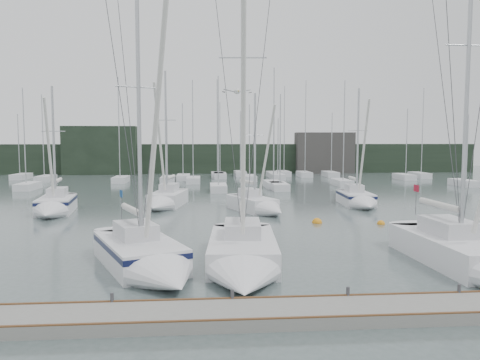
# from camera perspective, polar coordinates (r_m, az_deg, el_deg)

# --- Properties ---
(ground) EXTENTS (160.00, 160.00, 0.00)m
(ground) POSITION_cam_1_polar(r_m,az_deg,el_deg) (20.48, 4.03, -11.42)
(ground) COLOR #485755
(ground) RESTS_ON ground
(dock) EXTENTS (24.00, 2.00, 0.40)m
(dock) POSITION_cam_1_polar(r_m,az_deg,el_deg) (15.75, 6.85, -15.79)
(dock) COLOR slate
(dock) RESTS_ON ground
(far_treeline) EXTENTS (90.00, 4.00, 5.00)m
(far_treeline) POSITION_cam_1_polar(r_m,az_deg,el_deg) (81.55, -2.46, 2.64)
(far_treeline) COLOR black
(far_treeline) RESTS_ON ground
(far_building_left) EXTENTS (12.00, 3.00, 8.00)m
(far_building_left) POSITION_cam_1_polar(r_m,az_deg,el_deg) (81.26, -16.68, 3.49)
(far_building_left) COLOR black
(far_building_left) RESTS_ON ground
(far_building_right) EXTENTS (10.00, 3.00, 7.00)m
(far_building_right) POSITION_cam_1_polar(r_m,az_deg,el_deg) (82.18, 10.25, 3.28)
(far_building_right) COLOR #3B3937
(far_building_right) RESTS_ON ground
(mast_forest) EXTENTS (61.07, 26.49, 14.84)m
(mast_forest) POSITION_cam_1_polar(r_m,az_deg,el_deg) (65.29, 0.40, 0.29)
(mast_forest) COLOR silver
(mast_forest) RESTS_ON ground
(sailboat_near_left) EXTENTS (6.03, 8.95, 13.62)m
(sailboat_near_left) POSITION_cam_1_polar(r_m,az_deg,el_deg) (20.64, -10.98, -9.65)
(sailboat_near_left) COLOR silver
(sailboat_near_left) RESTS_ON ground
(sailboat_near_center) EXTENTS (3.78, 10.10, 16.05)m
(sailboat_near_center) POSITION_cam_1_polar(r_m,az_deg,el_deg) (20.38, 0.38, -9.90)
(sailboat_near_center) COLOR silver
(sailboat_near_center) RESTS_ON ground
(sailboat_mid_a) EXTENTS (3.44, 7.48, 10.70)m
(sailboat_mid_a) POSITION_cam_1_polar(r_m,az_deg,el_deg) (38.82, -21.75, -3.06)
(sailboat_mid_a) COLOR silver
(sailboat_mid_a) RESTS_ON ground
(sailboat_mid_b) EXTENTS (3.73, 7.67, 12.40)m
(sailboat_mid_b) POSITION_cam_1_polar(r_m,az_deg,el_deg) (40.16, -9.27, -2.55)
(sailboat_mid_b) COLOR silver
(sailboat_mid_b) RESTS_ON ground
(sailboat_mid_c) EXTENTS (4.66, 7.12, 10.13)m
(sailboat_mid_c) POSITION_cam_1_polar(r_m,az_deg,el_deg) (36.90, 2.49, -3.22)
(sailboat_mid_c) COLOR silver
(sailboat_mid_c) RESTS_ON ground
(sailboat_mid_d) EXTENTS (2.86, 7.13, 10.98)m
(sailboat_mid_d) POSITION_cam_1_polar(r_m,az_deg,el_deg) (41.64, 14.34, -2.40)
(sailboat_mid_d) COLOR silver
(sailboat_mid_d) RESTS_ON ground
(buoy_a) EXTENTS (0.56, 0.56, 0.56)m
(buoy_a) POSITION_cam_1_polar(r_m,az_deg,el_deg) (30.79, -0.54, -5.85)
(buoy_a) COLOR orange
(buoy_a) RESTS_ON ground
(buoy_b) EXTENTS (0.70, 0.70, 0.70)m
(buoy_b) POSITION_cam_1_polar(r_m,az_deg,el_deg) (33.00, 9.37, -5.19)
(buoy_b) COLOR orange
(buoy_b) RESTS_ON ground
(buoy_c) EXTENTS (0.61, 0.61, 0.61)m
(buoy_c) POSITION_cam_1_polar(r_m,az_deg,el_deg) (32.73, -11.50, -5.30)
(buoy_c) COLOR orange
(buoy_c) RESTS_ON ground
(seagull) EXTENTS (1.12, 0.52, 0.22)m
(seagull) POSITION_cam_1_polar(r_m,az_deg,el_deg) (19.38, -0.36, 10.75)
(seagull) COLOR silver
(seagull) RESTS_ON ground
(buoy_d) EXTENTS (0.54, 0.54, 0.54)m
(buoy_d) POSITION_cam_1_polar(r_m,az_deg,el_deg) (33.54, 16.80, -5.17)
(buoy_d) COLOR orange
(buoy_d) RESTS_ON ground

